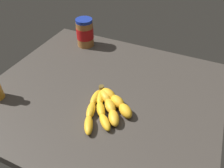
# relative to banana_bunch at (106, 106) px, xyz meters

# --- Properties ---
(ground_plane) EXTENTS (0.88, 0.77, 0.04)m
(ground_plane) POSITION_rel_banana_bunch_xyz_m (-0.06, 0.09, -0.04)
(ground_plane) COLOR #38332D
(banana_bunch) EXTENTS (0.18, 0.23, 0.04)m
(banana_bunch) POSITION_rel_banana_bunch_xyz_m (0.00, 0.00, 0.00)
(banana_bunch) COLOR gold
(banana_bunch) RESTS_ON ground_plane
(peanut_butter_jar) EXTENTS (0.08, 0.08, 0.14)m
(peanut_butter_jar) POSITION_rel_banana_bunch_xyz_m (-0.29, 0.36, 0.05)
(peanut_butter_jar) COLOR #9E602D
(peanut_butter_jar) RESTS_ON ground_plane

